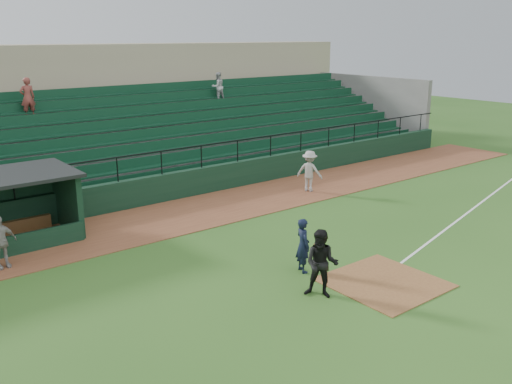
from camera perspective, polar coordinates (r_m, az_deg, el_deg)
ground at (r=17.33m, az=10.38°, el=-8.03°), size 90.00×90.00×0.00m
warning_track at (r=23.01m, az=-4.63°, el=-1.71°), size 40.00×4.00×0.03m
home_plate_dirt at (r=16.75m, az=12.96°, el=-9.00°), size 3.00×3.00×0.03m
foul_line at (r=24.16m, az=20.96°, el=-1.91°), size 17.49×4.44×0.01m
stadium_structure at (r=29.74m, az=-13.87°, el=6.43°), size 38.00×13.08×6.40m
batter_at_plate at (r=16.83m, az=4.84°, el=-5.46°), size 1.07×0.72×1.68m
umpire at (r=15.27m, az=6.73°, el=-7.32°), size 1.14×1.18×1.92m
runner at (r=25.36m, az=5.50°, el=2.15°), size 1.15×1.39×1.87m
dugout_player_a at (r=18.65m, az=-24.74°, el=-4.68°), size 1.00×0.48×1.67m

